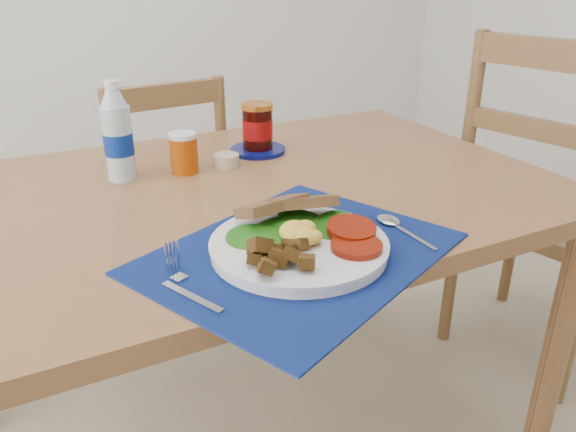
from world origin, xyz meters
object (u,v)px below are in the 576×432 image
object	(u,v)px
chair_end	(549,178)
breakfast_plate	(297,243)
water_bottle	(118,137)
juice_glass	(184,154)
jam_on_saucer	(258,131)
chair_far	(162,182)

from	to	relation	value
chair_end	breakfast_plate	size ratio (longest dim) A/B	4.25
water_bottle	juice_glass	world-z (taller)	water_bottle
juice_glass	jam_on_saucer	distance (m)	0.22
breakfast_plate	water_bottle	size ratio (longest dim) A/B	1.33
chair_far	chair_end	bearing A→B (deg)	139.88
chair_far	breakfast_plate	xyz separation A→B (m)	(-0.02, -0.97, 0.22)
chair_far	juice_glass	distance (m)	0.54
chair_end	breakfast_plate	distance (m)	1.05
chair_far	breakfast_plate	world-z (taller)	chair_far
chair_end	jam_on_saucer	xyz separation A→B (m)	(-0.82, 0.25, 0.18)
chair_end	juice_glass	distance (m)	1.06
jam_on_saucer	chair_far	bearing A→B (deg)	110.22
breakfast_plate	water_bottle	xyz separation A→B (m)	(-0.18, 0.51, 0.07)
chair_end	jam_on_saucer	size ratio (longest dim) A/B	8.88
chair_far	chair_end	distance (m)	1.19
water_bottle	juice_glass	distance (m)	0.15
water_bottle	jam_on_saucer	size ratio (longest dim) A/B	1.57
breakfast_plate	water_bottle	distance (m)	0.54
chair_end	jam_on_saucer	bearing A→B (deg)	59.94
chair_far	chair_end	world-z (taller)	chair_end
chair_end	jam_on_saucer	distance (m)	0.88
water_bottle	juice_glass	size ratio (longest dim) A/B	2.50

